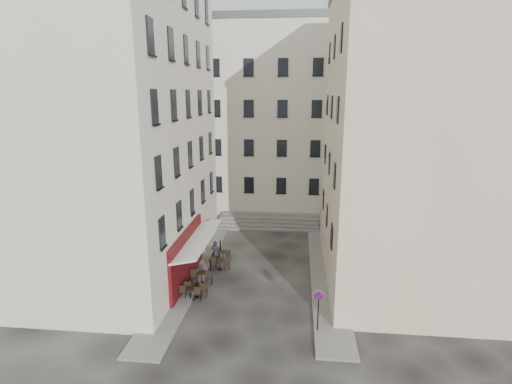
# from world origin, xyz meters

# --- Properties ---
(ground) EXTENTS (90.00, 90.00, 0.00)m
(ground) POSITION_xyz_m (0.00, 0.00, 0.00)
(ground) COLOR black
(ground) RESTS_ON ground
(sidewalk_left) EXTENTS (2.00, 22.00, 0.12)m
(sidewalk_left) POSITION_xyz_m (-4.50, 4.00, 0.06)
(sidewalk_left) COLOR slate
(sidewalk_left) RESTS_ON ground
(sidewalk_right) EXTENTS (2.00, 18.00, 0.12)m
(sidewalk_right) POSITION_xyz_m (4.50, 3.00, 0.06)
(sidewalk_right) COLOR slate
(sidewalk_right) RESTS_ON ground
(building_left) EXTENTS (12.20, 16.20, 20.60)m
(building_left) POSITION_xyz_m (-10.50, 3.00, 10.31)
(building_left) COLOR beige
(building_left) RESTS_ON ground
(building_right) EXTENTS (12.20, 14.20, 18.60)m
(building_right) POSITION_xyz_m (10.50, 3.50, 9.31)
(building_right) COLOR #C4B192
(building_right) RESTS_ON ground
(building_back) EXTENTS (18.20, 10.20, 18.60)m
(building_back) POSITION_xyz_m (-1.00, 19.00, 9.31)
(building_back) COLOR beige
(building_back) RESTS_ON ground
(cafe_storefront) EXTENTS (1.74, 7.30, 3.50)m
(cafe_storefront) POSITION_xyz_m (-4.32, 1.00, 1.88)
(cafe_storefront) COLOR #450A09
(cafe_storefront) RESTS_ON ground
(stone_steps) EXTENTS (9.00, 3.15, 0.80)m
(stone_steps) POSITION_xyz_m (0.00, 12.57, 0.40)
(stone_steps) COLOR slate
(stone_steps) RESTS_ON ground
(bollard_near) EXTENTS (0.12, 0.12, 0.98)m
(bollard_near) POSITION_xyz_m (-3.25, -1.00, 0.53)
(bollard_near) COLOR black
(bollard_near) RESTS_ON ground
(bollard_mid) EXTENTS (0.12, 0.12, 0.98)m
(bollard_mid) POSITION_xyz_m (-3.25, 2.50, 0.53)
(bollard_mid) COLOR black
(bollard_mid) RESTS_ON ground
(bollard_far) EXTENTS (0.12, 0.12, 0.98)m
(bollard_far) POSITION_xyz_m (-3.25, 6.00, 0.53)
(bollard_far) COLOR black
(bollard_far) RESTS_ON ground
(no_parking_sign) EXTENTS (0.53, 0.09, 2.30)m
(no_parking_sign) POSITION_xyz_m (3.67, -3.77, 1.63)
(no_parking_sign) COLOR black
(no_parking_sign) RESTS_ON ground
(bistro_table_a) EXTENTS (1.30, 0.61, 0.91)m
(bistro_table_a) POSITION_xyz_m (-3.60, -1.25, 0.47)
(bistro_table_a) COLOR black
(bistro_table_a) RESTS_ON ground
(bistro_table_b) EXTENTS (1.39, 0.65, 0.97)m
(bistro_table_b) POSITION_xyz_m (-3.39, -0.86, 0.50)
(bistro_table_b) COLOR black
(bistro_table_b) RESTS_ON ground
(bistro_table_c) EXTENTS (1.40, 0.66, 0.99)m
(bistro_table_c) POSITION_xyz_m (-3.44, 0.82, 0.50)
(bistro_table_c) COLOR black
(bistro_table_c) RESTS_ON ground
(bistro_table_d) EXTENTS (1.35, 0.63, 0.95)m
(bistro_table_d) POSITION_xyz_m (-2.66, 2.94, 0.48)
(bistro_table_d) COLOR black
(bistro_table_d) RESTS_ON ground
(bistro_table_e) EXTENTS (1.16, 0.54, 0.81)m
(bistro_table_e) POSITION_xyz_m (-2.77, 4.65, 0.42)
(bistro_table_e) COLOR black
(bistro_table_e) RESTS_ON ground
(pedestrian) EXTENTS (0.63, 0.42, 1.71)m
(pedestrian) POSITION_xyz_m (-3.20, 3.99, 0.86)
(pedestrian) COLOR black
(pedestrian) RESTS_ON ground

